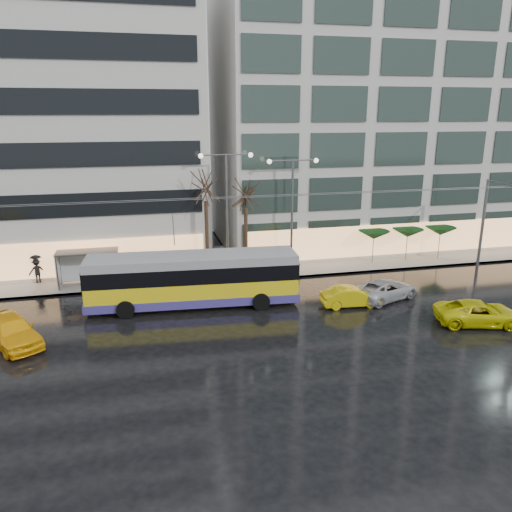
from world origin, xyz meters
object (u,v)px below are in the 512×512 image
object	(u,v)px
bus_shelter	(82,260)
taxi_a	(11,330)
trolleybus	(193,281)
street_lamp_near	(227,197)

from	to	relation	value
bus_shelter	taxi_a	size ratio (longest dim) A/B	0.86
trolleybus	bus_shelter	distance (m)	9.02
taxi_a	trolleybus	bearing A→B (deg)	-13.41
trolleybus	street_lamp_near	xyz separation A→B (m)	(3.20, 5.55, 4.33)
street_lamp_near	taxi_a	xyz separation A→B (m)	(-13.28, -8.91, -5.16)
taxi_a	bus_shelter	bearing A→B (deg)	39.93
bus_shelter	taxi_a	xyz separation A→B (m)	(-2.90, -8.80, -1.13)
bus_shelter	taxi_a	bearing A→B (deg)	-108.21
trolleybus	bus_shelter	size ratio (longest dim) A/B	3.18
trolleybus	street_lamp_near	size ratio (longest dim) A/B	1.48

